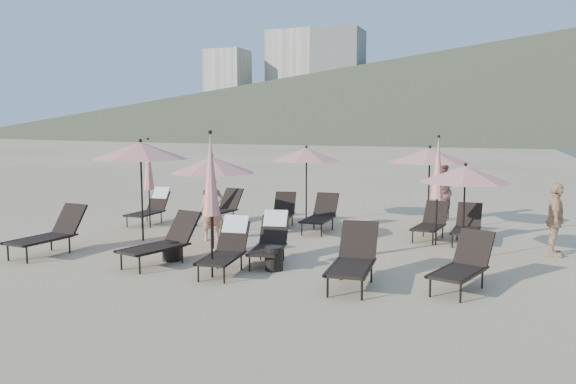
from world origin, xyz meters
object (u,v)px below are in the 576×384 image
at_px(lounger_5, 463,264).
at_px(umbrella_open_4, 430,156).
at_px(lounger_7, 221,208).
at_px(side_table_0, 172,251).
at_px(beachgoer_b, 440,190).
at_px(lounger_1, 163,241).
at_px(lounger_6, 151,207).
at_px(lounger_0, 50,233).
at_px(lounger_8, 282,212).
at_px(beachgoer_a, 212,209).
at_px(beachgoer_c, 555,220).
at_px(umbrella_open_2, 465,174).
at_px(lounger_4, 354,258).
at_px(side_table_1, 274,258).
at_px(lounger_2, 227,247).
at_px(umbrella_closed_2, 148,165).
at_px(umbrella_closed_0, 211,176).
at_px(lounger_9, 321,214).
at_px(umbrella_open_0, 141,151).
at_px(lounger_11, 467,225).
at_px(umbrella_open_1, 212,165).
at_px(umbrella_open_3, 306,154).
at_px(lounger_10, 431,222).
at_px(umbrella_closed_1, 438,169).

distance_m(lounger_5, umbrella_open_4, 5.59).
xyz_separation_m(lounger_7, side_table_0, (1.25, -4.48, -0.24)).
bearing_deg(lounger_7, beachgoer_b, 33.95).
height_order(lounger_1, lounger_6, lounger_1).
xyz_separation_m(lounger_0, lounger_8, (3.40, 4.91, -0.05)).
distance_m(lounger_1, lounger_6, 5.08).
relative_size(lounger_7, lounger_8, 1.03).
relative_size(lounger_1, lounger_6, 1.15).
relative_size(beachgoer_a, beachgoer_c, 0.99).
height_order(lounger_7, umbrella_open_2, umbrella_open_2).
relative_size(lounger_4, side_table_1, 3.95).
relative_size(lounger_2, lounger_5, 0.97).
xyz_separation_m(umbrella_open_2, umbrella_open_4, (-1.09, 3.07, 0.23)).
bearing_deg(umbrella_open_2, umbrella_closed_2, 173.58).
bearing_deg(umbrella_closed_0, beachgoer_c, 35.08).
distance_m(lounger_7, lounger_8, 1.89).
height_order(umbrella_closed_0, beachgoer_c, umbrella_closed_0).
relative_size(lounger_6, side_table_0, 3.90).
bearing_deg(lounger_9, lounger_2, -95.38).
bearing_deg(beachgoer_a, umbrella_open_4, -0.81).
relative_size(umbrella_open_0, umbrella_open_4, 1.08).
bearing_deg(umbrella_open_0, lounger_11, 19.33).
relative_size(lounger_8, lounger_11, 1.07).
height_order(umbrella_closed_2, beachgoer_c, umbrella_closed_2).
xyz_separation_m(lounger_9, umbrella_open_0, (-3.61, -2.75, 1.72)).
bearing_deg(umbrella_open_4, lounger_5, -76.67).
bearing_deg(umbrella_closed_0, side_table_0, 148.25).
height_order(lounger_1, beachgoer_a, beachgoer_a).
xyz_separation_m(lounger_1, lounger_7, (-1.25, 4.79, -0.02)).
bearing_deg(umbrella_open_0, lounger_7, 79.59).
bearing_deg(umbrella_open_2, umbrella_open_1, -171.59).
height_order(lounger_8, beachgoer_c, beachgoer_c).
height_order(lounger_0, umbrella_open_3, umbrella_open_3).
bearing_deg(beachgoer_a, side_table_0, -116.93).
bearing_deg(umbrella_open_1, umbrella_open_0, 174.81).
relative_size(lounger_10, lounger_11, 1.01).
height_order(lounger_6, side_table_1, lounger_6).
distance_m(lounger_5, umbrella_open_3, 7.47).
distance_m(lounger_1, beachgoer_c, 8.16).
height_order(lounger_0, lounger_1, lounger_0).
xyz_separation_m(lounger_10, umbrella_closed_1, (0.21, -0.73, 1.37)).
distance_m(lounger_2, side_table_0, 1.54).
xyz_separation_m(umbrella_open_0, umbrella_open_2, (7.35, 0.60, -0.39)).
bearing_deg(umbrella_open_2, lounger_11, 91.24).
relative_size(lounger_0, umbrella_closed_0, 0.68).
distance_m(lounger_1, lounger_4, 3.94).
relative_size(lounger_5, umbrella_open_2, 0.85).
bearing_deg(lounger_10, umbrella_closed_2, -163.37).
distance_m(lounger_2, beachgoer_b, 8.22).
bearing_deg(umbrella_closed_2, lounger_8, 23.14).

